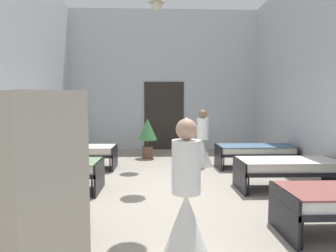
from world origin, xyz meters
The scene contains 9 objects.
ground_plane centered at (0.00, 0.00, -0.05)m, with size 7.17×10.66×0.10m, color #9E9384.
room_shell centered at (0.00, 1.33, 2.47)m, with size 6.97×10.26×4.93m.
bed_left_row_1 centered at (-2.23, 0.00, 0.44)m, with size 1.90×0.84×0.57m.
bed_right_row_1 centered at (2.23, 0.00, 0.44)m, with size 1.90×0.84×0.57m.
bed_left_row_2 centered at (-2.23, 1.90, 0.44)m, with size 1.90×0.84×0.57m.
bed_right_row_2 centered at (2.23, 1.90, 0.44)m, with size 1.90×0.84×0.57m.
nurse_near_aisle centered at (0.06, -2.38, 0.53)m, with size 0.52×0.52×1.49m.
nurse_mid_aisle centered at (0.94, 2.12, 0.53)m, with size 0.52×0.52×1.49m.
potted_plant centered at (-0.53, 3.29, 0.77)m, with size 0.57×0.57×1.19m.
Camera 1 is at (-0.23, -5.30, 1.61)m, focal length 30.95 mm.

